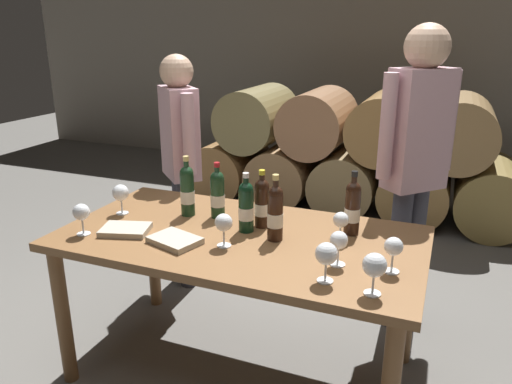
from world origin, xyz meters
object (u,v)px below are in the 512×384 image
wine_glass_5 (393,248)px  sommelier_presenting (416,154)px  dining_table (240,252)px  wine_bottle_0 (187,190)px  wine_bottle_5 (218,194)px  leather_ledger (175,240)px  wine_glass_0 (341,221)px  wine_glass_2 (326,255)px  wine_glass_4 (81,213)px  wine_bottle_2 (246,206)px  wine_bottle_3 (262,202)px  wine_glass_1 (121,193)px  wine_bottle_1 (275,212)px  tasting_notebook (125,230)px  wine_glass_7 (339,241)px  wine_glass_3 (224,224)px  taster_seated_left (181,153)px  wine_glass_6 (375,266)px  wine_bottle_4 (352,207)px

wine_glass_5 → sommelier_presenting: size_ratio=0.09×
dining_table → sommelier_presenting: sommelier_presenting is taller
dining_table → wine_bottle_0: bearing=158.8°
wine_bottle_5 → leather_ledger: wine_bottle_5 is taller
wine_bottle_0 → sommelier_presenting: (1.06, 0.61, 0.15)m
wine_glass_0 → leather_ledger: size_ratio=0.66×
wine_glass_2 → leather_ledger: bearing=172.6°
wine_glass_4 → wine_bottle_2: bearing=25.0°
wine_bottle_3 → wine_glass_0: bearing=-6.8°
dining_table → wine_glass_1: bearing=178.1°
wine_glass_5 → wine_bottle_0: bearing=166.4°
wine_bottle_5 → wine_glass_5: bearing=-17.5°
wine_bottle_3 → wine_glass_1: 0.75m
wine_glass_4 → wine_glass_5: size_ratio=1.02×
wine_bottle_1 → wine_bottle_2: 0.17m
wine_bottle_5 → tasting_notebook: bearing=-132.5°
wine_glass_2 → wine_glass_0: bearing=94.3°
wine_bottle_3 → wine_bottle_5: (-0.25, 0.03, 0.00)m
wine_bottle_3 → wine_glass_1: wine_bottle_3 is taller
wine_glass_0 → wine_glass_7: bearing=-79.5°
wine_bottle_2 → wine_bottle_0: bearing=166.5°
wine_bottle_2 → wine_bottle_5: (-0.21, 0.12, 0.00)m
wine_bottle_3 → wine_bottle_5: size_ratio=0.99×
wine_glass_1 → wine_glass_3: (0.67, -0.17, -0.00)m
dining_table → leather_ledger: bearing=-139.6°
wine_glass_4 → taster_seated_left: bearing=92.6°
wine_glass_5 → wine_glass_1: bearing=174.2°
wine_glass_6 → tasting_notebook: 1.20m
dining_table → wine_glass_3: bearing=-95.7°
wine_bottle_4 → wine_glass_0: 0.13m
wine_glass_0 → wine_glass_2: wine_glass_2 is taller
wine_bottle_3 → leather_ledger: bearing=-131.2°
dining_table → sommelier_presenting: 1.10m
dining_table → wine_bottle_3: (0.06, 0.13, 0.22)m
wine_glass_0 → wine_glass_7: wine_glass_7 is taller
dining_table → wine_glass_1: 0.72m
wine_bottle_3 → leather_ledger: wine_bottle_3 is taller
wine_glass_6 → leather_ledger: (-0.90, 0.12, -0.10)m
dining_table → taster_seated_left: size_ratio=1.10×
wine_bottle_1 → wine_bottle_5: size_ratio=1.07×
wine_bottle_2 → wine_bottle_4: 0.50m
wine_bottle_4 → sommelier_presenting: size_ratio=0.18×
wine_bottle_3 → wine_bottle_4: bearing=9.7°
wine_glass_0 → wine_bottle_0: bearing=176.4°
dining_table → wine_glass_7: size_ratio=11.44×
wine_bottle_4 → wine_glass_1: 1.18m
wine_bottle_5 → wine_glass_3: wine_bottle_5 is taller
wine_bottle_1 → wine_bottle_3: wine_bottle_1 is taller
tasting_notebook → wine_glass_5: bearing=-13.8°
wine_glass_4 → wine_glass_5: wine_glass_4 is taller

